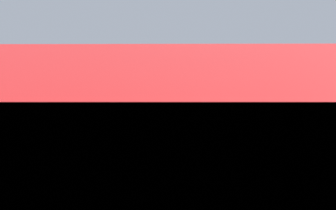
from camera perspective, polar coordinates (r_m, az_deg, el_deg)
ground_plane at (r=7.20m, az=2.37°, el=-7.00°), size 60.00×60.00×0.00m
art_car_decorated at (r=7.13m, az=2.39°, el=-1.32°), size 4.76×2.70×1.64m
parked_sedan_near_right at (r=15.65m, az=4.66°, el=4.56°), size 4.82×2.70×1.35m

